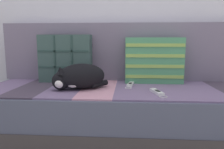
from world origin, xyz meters
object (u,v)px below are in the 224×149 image
(throw_pillow_striped, at_px, (154,60))
(sleeping_cat, at_px, (78,77))
(couch, at_px, (116,112))
(throw_pillow_quilted, at_px, (66,58))
(game_remote_far, at_px, (130,85))
(game_remote_near, at_px, (157,92))

(throw_pillow_striped, xyz_separation_m, sleeping_cat, (-0.54, -0.28, -0.09))
(couch, relative_size, throw_pillow_quilted, 4.77)
(throw_pillow_quilted, distance_m, throw_pillow_striped, 0.71)
(sleeping_cat, bearing_deg, throw_pillow_quilted, 120.69)
(sleeping_cat, height_order, game_remote_far, sleeping_cat)
(throw_pillow_striped, bearing_deg, game_remote_near, -92.66)
(sleeping_cat, distance_m, game_remote_far, 0.39)
(throw_pillow_quilted, height_order, game_remote_near, throw_pillow_quilted)
(game_remote_near, bearing_deg, sleeping_cat, 169.07)
(throw_pillow_striped, distance_m, game_remote_near, 0.41)
(throw_pillow_striped, distance_m, game_remote_far, 0.29)
(couch, relative_size, game_remote_far, 9.86)
(throw_pillow_striped, height_order, game_remote_near, throw_pillow_striped)
(throw_pillow_striped, height_order, sleeping_cat, throw_pillow_striped)
(couch, bearing_deg, throw_pillow_quilted, 156.68)
(throw_pillow_quilted, distance_m, sleeping_cat, 0.34)
(game_remote_near, distance_m, game_remote_far, 0.29)
(throw_pillow_quilted, distance_m, game_remote_near, 0.81)
(throw_pillow_quilted, height_order, game_remote_far, throw_pillow_quilted)
(game_remote_far, bearing_deg, couch, -162.19)
(couch, xyz_separation_m, game_remote_near, (0.27, -0.20, 0.20))
(couch, distance_m, game_remote_near, 0.39)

